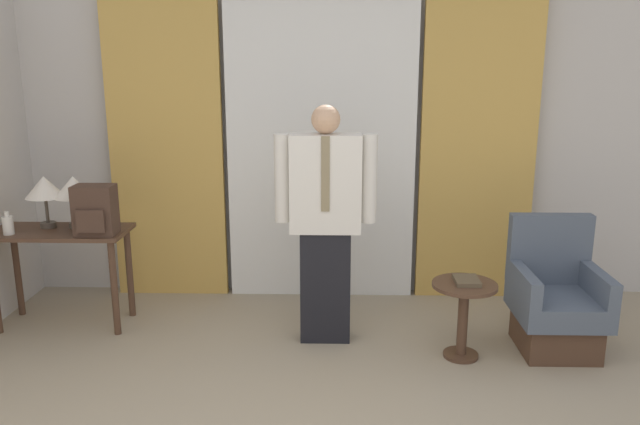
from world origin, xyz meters
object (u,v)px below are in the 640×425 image
object	(u,v)px
bottle_near_edge	(8,225)
armchair	(555,303)
side_table	(463,307)
desk	(61,248)
backpack	(95,211)
person	(326,218)
table_lamp_right	(74,189)
table_lamp_left	(44,188)
book	(467,281)

from	to	relation	value
bottle_near_edge	armchair	distance (m)	3.92
armchair	side_table	distance (m)	0.69
desk	backpack	bearing A→B (deg)	-19.74
bottle_near_edge	side_table	size ratio (longest dim) A/B	0.32
bottle_near_edge	person	size ratio (longest dim) A/B	0.10
desk	person	distance (m)	2.01
table_lamp_right	table_lamp_left	bearing A→B (deg)	180.00
armchair	backpack	bearing A→B (deg)	176.52
table_lamp_left	backpack	distance (m)	0.49
table_lamp_left	backpack	size ratio (longest dim) A/B	1.08
desk	book	size ratio (longest dim) A/B	4.92
backpack	person	bearing A→B (deg)	-3.20
table_lamp_left	person	xyz separation A→B (m)	(2.09, -0.28, -0.14)
desk	table_lamp_right	world-z (taller)	table_lamp_right
desk	bottle_near_edge	bearing A→B (deg)	-158.16
armchair	side_table	bearing A→B (deg)	-166.41
book	table_lamp_left	bearing A→B (deg)	170.01
desk	backpack	distance (m)	0.47
book	person	bearing A→B (deg)	165.07
table_lamp_right	armchair	bearing A→B (deg)	-6.37
desk	book	bearing A→B (deg)	-8.99
table_lamp_left	table_lamp_right	bearing A→B (deg)	0.00
desk	side_table	bearing A→B (deg)	-9.32
armchair	book	bearing A→B (deg)	-167.38
desk	backpack	xyz separation A→B (m)	(0.33, -0.12, 0.32)
table_lamp_right	side_table	bearing A→B (deg)	-11.09
desk	side_table	world-z (taller)	desk
table_lamp_left	armchair	world-z (taller)	table_lamp_left
desk	person	bearing A→B (deg)	-6.08
armchair	book	size ratio (longest dim) A/B	4.46
table_lamp_left	table_lamp_right	xyz separation A→B (m)	(0.22, 0.00, 0.00)
table_lamp_left	side_table	size ratio (longest dim) A/B	0.74
side_table	bottle_near_edge	bearing A→B (deg)	173.73
table_lamp_right	book	distance (m)	2.90
side_table	book	world-z (taller)	book
table_lamp_right	side_table	distance (m)	2.93
bottle_near_edge	armchair	size ratio (longest dim) A/B	0.18
armchair	side_table	size ratio (longest dim) A/B	1.73
table_lamp_right	book	bearing A→B (deg)	-10.74
armchair	table_lamp_left	bearing A→B (deg)	174.00
table_lamp_right	person	distance (m)	1.89
table_lamp_left	side_table	world-z (taller)	table_lamp_left
table_lamp_right	person	bearing A→B (deg)	-8.58
side_table	book	bearing A→B (deg)	46.79
bottle_near_edge	book	size ratio (longest dim) A/B	0.82
person	backpack	bearing A→B (deg)	176.80
desk	table_lamp_left	world-z (taller)	table_lamp_left
table_lamp_left	book	size ratio (longest dim) A/B	1.91
table_lamp_right	armchair	xyz separation A→B (m)	(3.47, -0.39, -0.72)
bottle_near_edge	backpack	distance (m)	0.65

